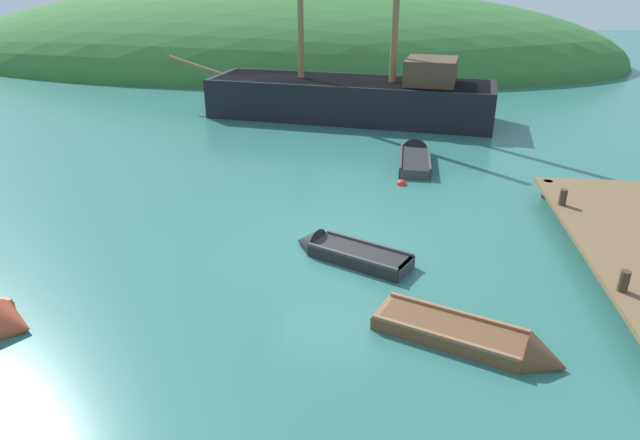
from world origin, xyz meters
TOP-DOWN VIEW (x-y plane):
  - ground_plane at (0.00, 0.00)m, footprint 120.00×120.00m
  - shore_hill at (-7.72, 31.45)m, footprint 52.15×23.68m
  - sailing_ship at (-0.34, 13.73)m, footprint 15.97×5.48m
  - rowboat_near_dock at (3.35, -3.77)m, footprint 3.68×2.25m
  - rowboat_outer_left at (0.46, -0.47)m, footprint 3.18×2.17m
  - rowboat_outer_right at (2.42, 7.37)m, footprint 1.15×3.60m
  - buoy_red at (1.93, 4.85)m, footprint 0.33×0.33m
  - buoy_yellow at (2.29, 8.89)m, footprint 0.32×0.32m

SIDE VIEW (x-z plane):
  - ground_plane at x=0.00m, z-range 0.00..0.00m
  - shore_hill at x=-7.72m, z-range -5.52..5.52m
  - buoy_red at x=1.93m, z-range -0.17..0.17m
  - buoy_yellow at x=2.29m, z-range -0.16..0.16m
  - rowboat_near_dock at x=3.35m, z-range -0.40..0.56m
  - rowboat_outer_left at x=0.46m, z-range -0.36..0.54m
  - rowboat_outer_right at x=2.42m, z-range -0.40..0.63m
  - sailing_ship at x=-0.34m, z-range -5.29..6.66m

